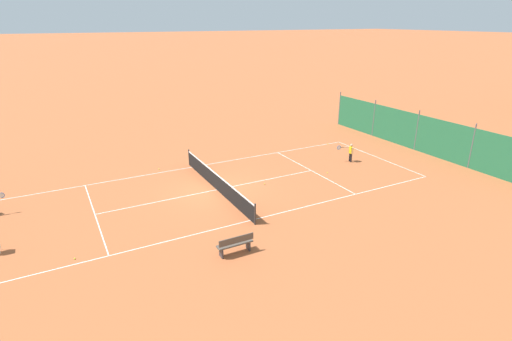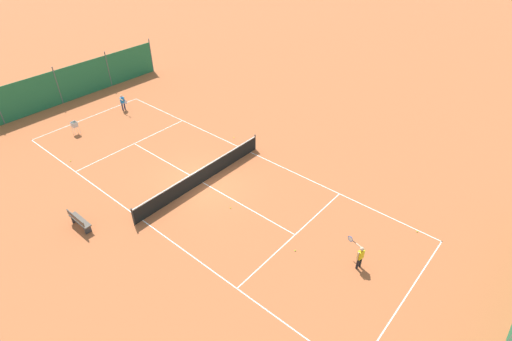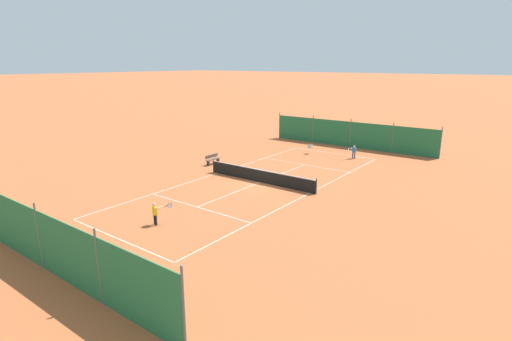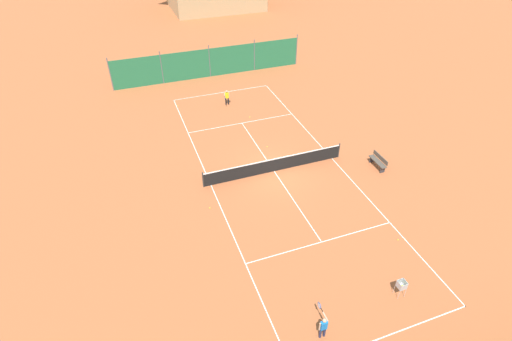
{
  "view_description": "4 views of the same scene",
  "coord_description": "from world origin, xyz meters",
  "px_view_note": "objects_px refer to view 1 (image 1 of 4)",
  "views": [
    {
      "loc": [
        18.98,
        -7.64,
        8.87
      ],
      "look_at": [
        0.26,
        2.33,
        0.82
      ],
      "focal_mm": 28.0,
      "sensor_mm": 36.0,
      "label": 1
    },
    {
      "loc": [
        11.65,
        13.86,
        13.56
      ],
      "look_at": [
        -1.77,
        2.45,
        0.99
      ],
      "focal_mm": 28.0,
      "sensor_mm": 36.0,
      "label": 2
    },
    {
      "loc": [
        -16.27,
        22.29,
        8.38
      ],
      "look_at": [
        0.37,
        -0.0,
        0.82
      ],
      "focal_mm": 28.0,
      "sensor_mm": 36.0,
      "label": 3
    },
    {
      "loc": [
        -7.98,
        -18.45,
        15.09
      ],
      "look_at": [
        -1.62,
        -1.11,
        1.25
      ],
      "focal_mm": 28.0,
      "sensor_mm": 36.0,
      "label": 4
    }
  ],
  "objects_px": {
    "player_far_service": "(350,151)",
    "tennis_ball_by_net_right": "(159,169)",
    "tennis_net": "(216,181)",
    "tennis_ball_alley_right": "(265,184)",
    "courtside_bench": "(235,244)",
    "tennis_ball_mid_court": "(75,259)",
    "tennis_ball_far_corner": "(328,144)",
    "tennis_ball_alley_left": "(327,173)"
  },
  "relations": [
    {
      "from": "tennis_ball_far_corner",
      "to": "tennis_ball_alley_right",
      "type": "height_order",
      "value": "same"
    },
    {
      "from": "tennis_net",
      "to": "player_far_service",
      "type": "distance_m",
      "value": 9.62
    },
    {
      "from": "tennis_ball_alley_left",
      "to": "courtside_bench",
      "type": "bearing_deg",
      "value": -58.16
    },
    {
      "from": "player_far_service",
      "to": "tennis_ball_by_net_right",
      "type": "xyz_separation_m",
      "value": [
        -4.51,
        -11.59,
        -0.69
      ]
    },
    {
      "from": "tennis_ball_alley_right",
      "to": "tennis_ball_mid_court",
      "type": "bearing_deg",
      "value": -73.13
    },
    {
      "from": "player_far_service",
      "to": "tennis_ball_mid_court",
      "type": "relative_size",
      "value": 18.73
    },
    {
      "from": "player_far_service",
      "to": "tennis_ball_alley_right",
      "type": "bearing_deg",
      "value": -83.63
    },
    {
      "from": "tennis_ball_alley_left",
      "to": "tennis_ball_by_net_right",
      "type": "relative_size",
      "value": 1.0
    },
    {
      "from": "tennis_ball_alley_left",
      "to": "tennis_ball_mid_court",
      "type": "distance_m",
      "value": 14.91
    },
    {
      "from": "tennis_ball_alley_right",
      "to": "tennis_ball_by_net_right",
      "type": "bearing_deg",
      "value": -138.38
    },
    {
      "from": "courtside_bench",
      "to": "player_far_service",
      "type": "bearing_deg",
      "value": 119.65
    },
    {
      "from": "tennis_ball_far_corner",
      "to": "tennis_net",
      "type": "bearing_deg",
      "value": -69.77
    },
    {
      "from": "tennis_net",
      "to": "player_far_service",
      "type": "bearing_deg",
      "value": 91.09
    },
    {
      "from": "tennis_net",
      "to": "tennis_ball_alley_left",
      "type": "distance_m",
      "value": 7.07
    },
    {
      "from": "tennis_ball_far_corner",
      "to": "tennis_ball_alley_right",
      "type": "bearing_deg",
      "value": -60.48
    },
    {
      "from": "tennis_ball_alley_left",
      "to": "tennis_ball_far_corner",
      "type": "bearing_deg",
      "value": 142.01
    },
    {
      "from": "tennis_ball_alley_right",
      "to": "courtside_bench",
      "type": "xyz_separation_m",
      "value": [
        5.76,
        -4.57,
        0.42
      ]
    },
    {
      "from": "tennis_net",
      "to": "player_far_service",
      "type": "xyz_separation_m",
      "value": [
        -0.18,
        9.62,
        0.22
      ]
    },
    {
      "from": "tennis_ball_alley_left",
      "to": "tennis_ball_by_net_right",
      "type": "xyz_separation_m",
      "value": [
        -5.54,
        -8.98,
        0.0
      ]
    },
    {
      "from": "player_far_service",
      "to": "tennis_ball_alley_right",
      "type": "height_order",
      "value": "player_far_service"
    },
    {
      "from": "courtside_bench",
      "to": "tennis_ball_alley_right",
      "type": "bearing_deg",
      "value": 141.54
    },
    {
      "from": "tennis_ball_alley_left",
      "to": "tennis_ball_alley_right",
      "type": "bearing_deg",
      "value": -93.42
    },
    {
      "from": "courtside_bench",
      "to": "tennis_ball_alley_left",
      "type": "bearing_deg",
      "value": 121.84
    },
    {
      "from": "tennis_ball_alley_left",
      "to": "player_far_service",
      "type": "bearing_deg",
      "value": 111.46
    },
    {
      "from": "tennis_ball_alley_right",
      "to": "courtside_bench",
      "type": "distance_m",
      "value": 7.36
    },
    {
      "from": "tennis_net",
      "to": "tennis_ball_alley_right",
      "type": "height_order",
      "value": "tennis_net"
    },
    {
      "from": "tennis_ball_alley_right",
      "to": "tennis_ball_alley_left",
      "type": "bearing_deg",
      "value": 86.58
    },
    {
      "from": "player_far_service",
      "to": "tennis_ball_mid_court",
      "type": "xyz_separation_m",
      "value": [
        3.91,
        -17.24,
        -0.69
      ]
    },
    {
      "from": "tennis_net",
      "to": "tennis_ball_far_corner",
      "type": "relative_size",
      "value": 139.09
    },
    {
      "from": "tennis_net",
      "to": "courtside_bench",
      "type": "distance_m",
      "value": 6.61
    },
    {
      "from": "tennis_ball_far_corner",
      "to": "tennis_ball_alley_right",
      "type": "distance_m",
      "value": 9.24
    },
    {
      "from": "tennis_ball_by_net_right",
      "to": "tennis_ball_alley_right",
      "type": "xyz_separation_m",
      "value": [
        5.29,
        4.7,
        0.0
      ]
    },
    {
      "from": "tennis_ball_by_net_right",
      "to": "tennis_ball_far_corner",
      "type": "relative_size",
      "value": 1.0
    },
    {
      "from": "tennis_ball_by_net_right",
      "to": "tennis_ball_far_corner",
      "type": "bearing_deg",
      "value": 86.72
    },
    {
      "from": "player_far_service",
      "to": "tennis_ball_alley_right",
      "type": "distance_m",
      "value": 6.97
    },
    {
      "from": "tennis_ball_mid_court",
      "to": "player_far_service",
      "type": "bearing_deg",
      "value": 102.77
    },
    {
      "from": "courtside_bench",
      "to": "tennis_ball_mid_court",
      "type": "bearing_deg",
      "value": -114.39
    },
    {
      "from": "tennis_net",
      "to": "tennis_ball_far_corner",
      "type": "height_order",
      "value": "tennis_net"
    },
    {
      "from": "tennis_ball_by_net_right",
      "to": "tennis_ball_mid_court",
      "type": "distance_m",
      "value": 10.14
    },
    {
      "from": "player_far_service",
      "to": "courtside_bench",
      "type": "relative_size",
      "value": 0.82
    },
    {
      "from": "tennis_net",
      "to": "tennis_ball_mid_court",
      "type": "xyz_separation_m",
      "value": [
        3.73,
        -7.63,
        -0.47
      ]
    },
    {
      "from": "tennis_ball_alley_left",
      "to": "tennis_ball_by_net_right",
      "type": "distance_m",
      "value": 10.55
    }
  ]
}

